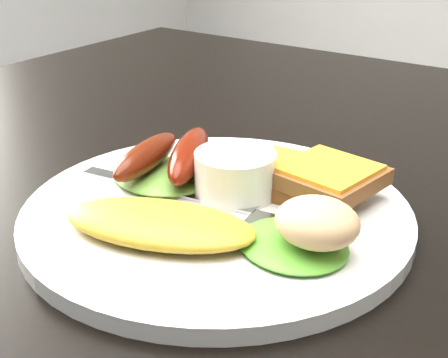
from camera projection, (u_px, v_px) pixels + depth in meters
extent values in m
cube|color=black|center=(375.00, 187.00, 0.59)|extent=(1.20, 0.80, 0.04)
cylinder|color=white|center=(217.00, 214.00, 0.48)|extent=(0.30, 0.30, 0.01)
ellipsoid|color=#368A26|center=(164.00, 176.00, 0.52)|extent=(0.09, 0.09, 0.01)
ellipsoid|color=#2B9119|center=(293.00, 244.00, 0.42)|extent=(0.10, 0.10, 0.01)
ellipsoid|color=gold|center=(159.00, 224.00, 0.43)|extent=(0.15, 0.11, 0.02)
ellipsoid|color=#5E1500|center=(146.00, 156.00, 0.52)|extent=(0.04, 0.10, 0.02)
ellipsoid|color=maroon|center=(189.00, 154.00, 0.52)|extent=(0.08, 0.11, 0.03)
cylinder|color=white|center=(235.00, 175.00, 0.49)|extent=(0.08, 0.08, 0.04)
cube|color=brown|center=(294.00, 178.00, 0.51)|extent=(0.09, 0.09, 0.01)
cube|color=#945E35|center=(328.00, 177.00, 0.48)|extent=(0.08, 0.08, 0.01)
ellipsoid|color=#F8ECB6|center=(317.00, 222.00, 0.41)|extent=(0.06, 0.06, 0.03)
cube|color=#ADAFB7|center=(166.00, 190.00, 0.50)|extent=(0.16, 0.03, 0.00)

